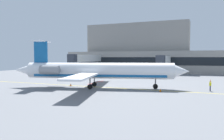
{
  "coord_description": "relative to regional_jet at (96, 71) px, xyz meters",
  "views": [
    {
      "loc": [
        17.75,
        -38.07,
        5.68
      ],
      "look_at": [
        -0.02,
        4.8,
        3.0
      ],
      "focal_mm": 35.77,
      "sensor_mm": 36.0,
      "label": 1
    }
  ],
  "objects": [
    {
      "name": "belt_loader",
      "position": [
        -11.16,
        27.5,
        -2.25
      ],
      "size": [
        3.27,
        4.39,
        1.98
      ],
      "color": "#1E4CB2",
      "rests_on": "ground"
    },
    {
      "name": "baggage_tug",
      "position": [
        -17.59,
        24.92,
        -2.18
      ],
      "size": [
        3.39,
        3.54,
        2.21
      ],
      "color": "#E5B20C",
      "rests_on": "ground"
    },
    {
      "name": "terminal_building",
      "position": [
        -0.69,
        47.39,
        4.08
      ],
      "size": [
        72.48,
        11.43,
        18.88
      ],
      "color": "gray",
      "rests_on": "ground"
    },
    {
      "name": "marshaller",
      "position": [
        19.34,
        3.86,
        -2.2
      ],
      "size": [
        0.34,
        0.83,
        1.9
      ],
      "color": "#191E33",
      "rests_on": "ground"
    },
    {
      "name": "regional_jet",
      "position": [
        0.0,
        0.0,
        0.0
      ],
      "size": [
        32.1,
        26.84,
        8.75
      ],
      "color": "white",
      "rests_on": "ground"
    },
    {
      "name": "pushback_tractor",
      "position": [
        -6.91,
        23.36,
        -2.19
      ],
      "size": [
        2.44,
        3.96,
        2.15
      ],
      "color": "#1E4CB2",
      "rests_on": "ground"
    },
    {
      "name": "ground",
      "position": [
        0.58,
        1.34,
        -3.21
      ],
      "size": [
        120.0,
        120.0,
        0.11
      ],
      "color": "slate"
    },
    {
      "name": "jet_bridge_east",
      "position": [
        7.03,
        32.38,
        1.66
      ],
      "size": [
        2.4,
        16.52,
        6.22
      ],
      "color": "silver",
      "rests_on": "ground"
    },
    {
      "name": "safety_cone_bravo",
      "position": [
        -5.77,
        0.29,
        -2.92
      ],
      "size": [
        0.47,
        0.47,
        0.55
      ],
      "color": "orange",
      "rests_on": "ground"
    },
    {
      "name": "jet_bridge_west",
      "position": [
        -19.3,
        30.44,
        2.06
      ],
      "size": [
        2.4,
        20.33,
        6.61
      ],
      "color": "silver",
      "rests_on": "ground"
    },
    {
      "name": "safety_cone_alpha",
      "position": [
        11.79,
        -0.28,
        -2.92
      ],
      "size": [
        0.47,
        0.47,
        0.55
      ],
      "color": "orange",
      "rests_on": "ground"
    }
  ]
}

